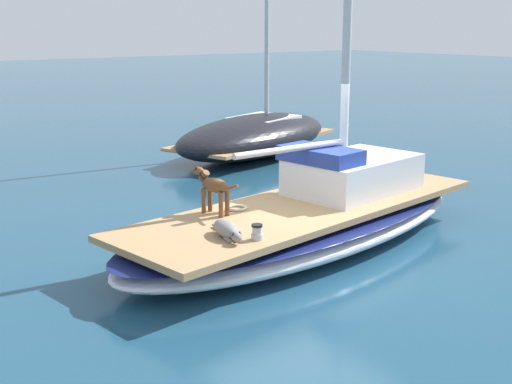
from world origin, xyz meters
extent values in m
plane|color=navy|center=(0.00, 0.00, 0.00)|extent=(120.00, 120.00, 0.00)
ellipsoid|color=white|center=(0.00, 0.00, 0.28)|extent=(3.48, 7.48, 0.56)
ellipsoid|color=navy|center=(0.00, 0.00, 0.46)|extent=(3.50, 7.52, 0.08)
cube|color=tan|center=(0.00, 0.00, 0.61)|extent=(2.95, 6.85, 0.10)
cylinder|color=silver|center=(-0.13, -0.21, 1.56)|extent=(0.10, 2.20, 0.10)
cube|color=silver|center=(-0.17, 1.19, 0.96)|extent=(1.69, 2.37, 0.60)
cube|color=navy|center=(-0.17, 0.42, 1.38)|extent=(1.41, 0.88, 0.24)
ellipsoid|color=gray|center=(0.61, -1.96, 0.77)|extent=(0.64, 0.38, 0.22)
ellipsoid|color=gray|center=(0.97, -2.04, 0.76)|extent=(0.22, 0.17, 0.13)
cone|color=#2A2929|center=(0.98, -2.00, 0.82)|extent=(0.05, 0.05, 0.05)
cone|color=#2A2929|center=(0.96, -2.08, 0.82)|extent=(0.05, 0.05, 0.05)
cylinder|color=gray|center=(0.83, -1.95, 0.69)|extent=(0.19, 0.09, 0.06)
cylinder|color=gray|center=(0.80, -2.06, 0.69)|extent=(0.19, 0.09, 0.06)
cylinder|color=gray|center=(0.23, -1.88, 0.69)|extent=(0.18, 0.08, 0.04)
ellipsoid|color=brown|center=(-0.38, -1.47, 1.11)|extent=(0.55, 0.32, 0.22)
cylinder|color=brown|center=(-0.55, -1.57, 0.85)|extent=(0.07, 0.07, 0.38)
cylinder|color=brown|center=(-0.57, -1.44, 0.85)|extent=(0.07, 0.07, 0.38)
cylinder|color=brown|center=(-0.19, -1.50, 0.85)|extent=(0.07, 0.07, 0.38)
cylinder|color=brown|center=(-0.22, -1.37, 0.85)|extent=(0.07, 0.07, 0.38)
cylinder|color=brown|center=(-0.61, -1.52, 1.22)|extent=(0.21, 0.15, 0.19)
ellipsoid|color=brown|center=(-0.73, -1.54, 1.27)|extent=(0.24, 0.17, 0.13)
cone|color=black|center=(-0.72, -1.59, 1.33)|extent=(0.05, 0.05, 0.06)
cone|color=black|center=(-0.74, -1.50, 1.33)|extent=(0.05, 0.05, 0.06)
torus|color=black|center=(-0.61, -1.52, 1.22)|extent=(0.14, 0.16, 0.10)
cylinder|color=brown|center=(-0.03, -1.40, 1.14)|extent=(0.23, 0.09, 0.12)
cylinder|color=#B7B7BC|center=(0.96, -1.70, 0.70)|extent=(0.16, 0.16, 0.08)
cylinder|color=#B7B7BC|center=(0.96, -1.70, 0.79)|extent=(0.13, 0.13, 0.10)
cylinder|color=black|center=(0.96, -1.70, 0.86)|extent=(0.15, 0.15, 0.03)
torus|color=beige|center=(-0.42, -1.06, 0.68)|extent=(0.32, 0.32, 0.04)
ellipsoid|color=black|center=(-6.46, 3.78, 0.54)|extent=(4.20, 6.22, 1.08)
cube|color=tan|center=(-6.46, 3.78, 0.45)|extent=(3.54, 5.52, 0.08)
cube|color=silver|center=(-6.59, 4.18, 0.75)|extent=(1.86, 2.07, 0.52)
cube|color=maroon|center=(-6.14, 2.83, 0.67)|extent=(1.74, 2.03, 0.36)
sphere|color=yellow|center=(-3.30, 2.99, 0.22)|extent=(0.44, 0.44, 0.44)
camera|label=1|loc=(7.71, -6.76, 3.42)|focal=46.97mm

